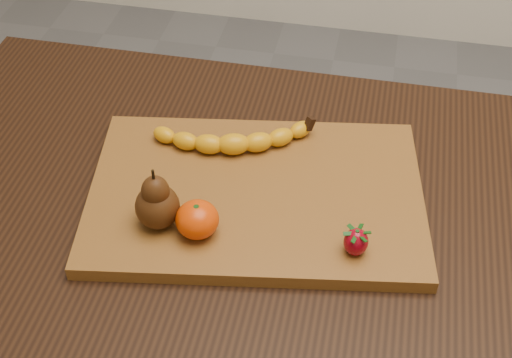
% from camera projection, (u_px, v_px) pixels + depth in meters
% --- Properties ---
extents(table, '(1.00, 0.70, 0.76)m').
position_uv_depth(table, '(236.00, 262.00, 1.02)').
color(table, black).
rests_on(table, ground).
extents(cutting_board, '(0.49, 0.37, 0.02)m').
position_uv_depth(cutting_board, '(256.00, 195.00, 0.97)').
color(cutting_board, brown).
rests_on(cutting_board, table).
extents(banana, '(0.20, 0.10, 0.03)m').
position_uv_depth(banana, '(233.00, 144.00, 1.01)').
color(banana, '#E79E0A').
rests_on(banana, cutting_board).
extents(pear, '(0.07, 0.07, 0.09)m').
position_uv_depth(pear, '(156.00, 198.00, 0.89)').
color(pear, '#3F200A').
rests_on(pear, cutting_board).
extents(mandarin, '(0.06, 0.06, 0.05)m').
position_uv_depth(mandarin, '(197.00, 219.00, 0.89)').
color(mandarin, '#DA3B02').
rests_on(mandarin, cutting_board).
extents(strawberry, '(0.04, 0.04, 0.04)m').
position_uv_depth(strawberry, '(356.00, 241.00, 0.87)').
color(strawberry, maroon).
rests_on(strawberry, cutting_board).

